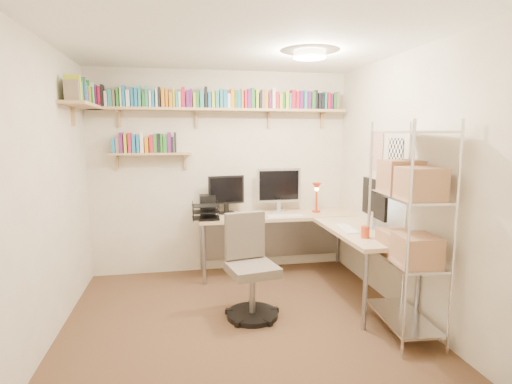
% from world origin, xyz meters
% --- Properties ---
extents(ground, '(3.20, 3.20, 0.00)m').
position_xyz_m(ground, '(0.00, 0.00, 0.00)').
color(ground, '#3F281B').
rests_on(ground, ground).
extents(room_shell, '(3.24, 3.04, 2.52)m').
position_xyz_m(room_shell, '(0.00, 0.00, 1.55)').
color(room_shell, '#C2B49E').
rests_on(room_shell, ground).
extents(wall_shelves, '(3.12, 1.09, 0.80)m').
position_xyz_m(wall_shelves, '(-0.42, 1.30, 2.03)').
color(wall_shelves, tan).
rests_on(wall_shelves, ground).
extents(corner_desk, '(2.01, 1.96, 1.31)m').
position_xyz_m(corner_desk, '(0.70, 0.96, 0.75)').
color(corner_desk, tan).
rests_on(corner_desk, ground).
extents(office_chair, '(0.52, 0.52, 0.98)m').
position_xyz_m(office_chair, '(0.12, 0.11, 0.41)').
color(office_chair, black).
rests_on(office_chair, ground).
extents(wire_rack, '(0.46, 0.83, 1.84)m').
position_xyz_m(wire_rack, '(1.36, -0.51, 1.07)').
color(wire_rack, silver).
rests_on(wire_rack, ground).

